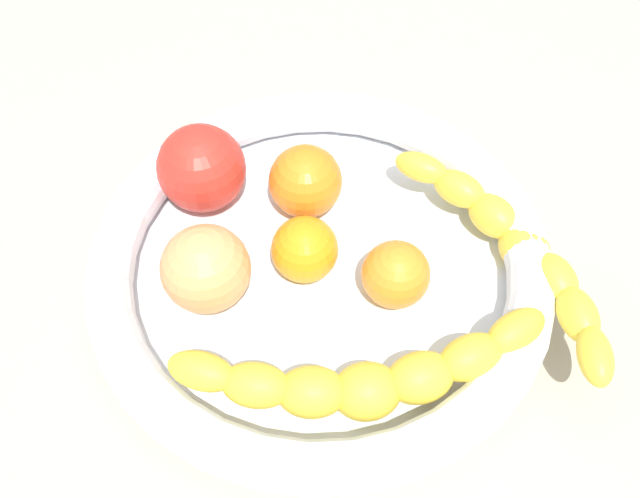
% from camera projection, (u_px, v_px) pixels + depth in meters
% --- Properties ---
extents(kitchen_counter, '(1.20, 1.20, 0.03)m').
position_uv_depth(kitchen_counter, '(320.00, 293.00, 0.54)').
color(kitchen_counter, '#B2A893').
rests_on(kitchen_counter, ground).
extents(fruit_bowl, '(0.35, 0.35, 0.05)m').
position_uv_depth(fruit_bowl, '(320.00, 264.00, 0.51)').
color(fruit_bowl, silver).
rests_on(fruit_bowl, kitchen_counter).
extents(banana_draped_left, '(0.07, 0.24, 0.05)m').
position_uv_depth(banana_draped_left, '(517.00, 248.00, 0.50)').
color(banana_draped_left, yellow).
rests_on(banana_draped_left, fruit_bowl).
extents(banana_draped_right, '(0.24, 0.12, 0.05)m').
position_uv_depth(banana_draped_right, '(365.00, 376.00, 0.44)').
color(banana_draped_right, yellow).
rests_on(banana_draped_right, fruit_bowl).
extents(orange_front, '(0.05, 0.05, 0.05)m').
position_uv_depth(orange_front, '(305.00, 249.00, 0.50)').
color(orange_front, orange).
rests_on(orange_front, fruit_bowl).
extents(orange_mid_left, '(0.06, 0.06, 0.06)m').
position_uv_depth(orange_mid_left, '(305.00, 181.00, 0.53)').
color(orange_mid_left, orange).
rests_on(orange_mid_left, fruit_bowl).
extents(orange_mid_right, '(0.05, 0.05, 0.05)m').
position_uv_depth(orange_mid_right, '(396.00, 274.00, 0.48)').
color(orange_mid_right, orange).
rests_on(orange_mid_right, fruit_bowl).
extents(tomato_red, '(0.07, 0.07, 0.07)m').
position_uv_depth(tomato_red, '(202.00, 168.00, 0.53)').
color(tomato_red, red).
rests_on(tomato_red, fruit_bowl).
extents(peach_blush, '(0.07, 0.07, 0.07)m').
position_uv_depth(peach_blush, '(206.00, 269.00, 0.48)').
color(peach_blush, '#F9A660').
rests_on(peach_blush, fruit_bowl).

